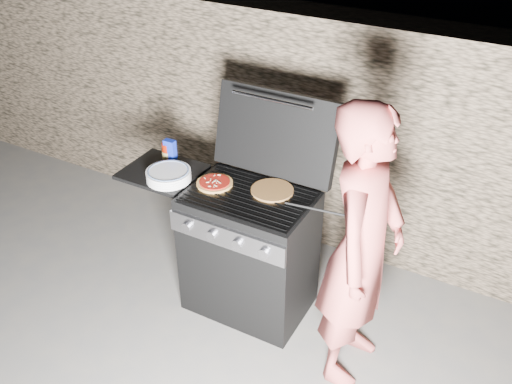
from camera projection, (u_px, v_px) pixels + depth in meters
The scene contains 10 objects.
ground at pixel (250, 302), 4.05m from camera, with size 50.00×50.00×0.00m, color #545454.
stone_wall at pixel (316, 130), 4.34m from camera, with size 8.00×0.35×1.80m, color #7F6952.
gas_grill at pixel (218, 241), 3.91m from camera, with size 1.34×0.79×0.91m, color black, non-canonical shape.
pizza_topped at pixel (215, 183), 3.66m from camera, with size 0.23×0.23×0.03m, color tan, non-canonical shape.
pizza_plain at pixel (272, 190), 3.59m from camera, with size 0.27×0.27×0.01m, color #B1813E.
sauce_jar at pixel (168, 152), 3.91m from camera, with size 0.09×0.09×0.13m, color maroon.
blue_carton at pixel (170, 151), 3.88m from camera, with size 0.08×0.04×0.17m, color #1025B2.
plate_stack at pixel (169, 175), 3.71m from camera, with size 0.29×0.29×0.07m, color white.
person at pixel (362, 250), 3.14m from camera, with size 0.65×0.42×1.77m, color #B84E4A.
tongs at pixel (321, 210), 3.34m from camera, with size 0.01×0.01×0.50m, color black.
Camera 1 is at (1.47, -2.60, 2.86)m, focal length 40.00 mm.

